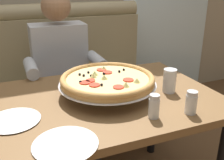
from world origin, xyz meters
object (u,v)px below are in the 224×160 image
pizza (108,80)px  plate_near_right (65,142)px  diner_main (63,68)px  dining_table (99,112)px  shaker_oregano (191,104)px  patio_chair (142,38)px  drinking_glass (169,82)px  shaker_parmesan (154,108)px  plate_near_left (13,119)px  booth_bench (66,92)px

pizza → plate_near_right: 0.49m
pizza → plate_near_right: (-0.31, -0.37, -0.07)m
diner_main → plate_near_right: size_ratio=5.06×
dining_table → shaker_oregano: bearing=-43.6°
patio_chair → shaker_oregano: bearing=-113.6°
dining_table → drinking_glass: drinking_glass is taller
shaker_parmesan → drinking_glass: (0.23, 0.22, 0.01)m
plate_near_left → drinking_glass: 0.82m
pizza → shaker_oregano: pizza is taller
diner_main → shaker_oregano: size_ratio=11.47×
plate_near_left → shaker_parmesan: bearing=-19.0°
plate_near_left → plate_near_right: (0.17, -0.26, 0.00)m
dining_table → diner_main: diner_main is taller
pizza → shaker_oregano: size_ratio=4.70×
diner_main → drinking_glass: size_ratio=9.72×
plate_near_left → drinking_glass: bearing=1.1°
drinking_glass → patio_chair: 2.41m
diner_main → shaker_oregano: bearing=-67.3°
pizza → drinking_glass: (0.33, -0.09, -0.03)m
dining_table → pizza: bearing=20.1°
dining_table → diner_main: (-0.06, 0.63, 0.06)m
shaker_parmesan → plate_near_right: bearing=-172.1°
plate_near_right → drinking_glass: size_ratio=1.92×
pizza → patio_chair: 2.48m
shaker_parmesan → plate_near_left: (-0.59, 0.20, -0.04)m
diner_main → shaker_parmesan: 0.95m
shaker_oregano → shaker_parmesan: (-0.18, 0.03, 0.00)m
shaker_oregano → drinking_glass: 0.25m
shaker_oregano → drinking_glass: (0.05, 0.25, 0.01)m
diner_main → plate_near_right: bearing=-101.3°
shaker_parmesan → plate_near_right: 0.42m
diner_main → plate_near_right: 1.00m
shaker_parmesan → patio_chair: size_ratio=0.13×
booth_bench → diner_main: diner_main is taller
diner_main → shaker_oregano: diner_main is taller
pizza → patio_chair: patio_chair is taller
shaker_parmesan → patio_chair: patio_chair is taller
plate_near_right → shaker_oregano: bearing=2.7°
dining_table → patio_chair: bearing=56.4°
diner_main → patio_chair: 2.07m
shaker_oregano → patio_chair: size_ratio=0.13×
shaker_parmesan → plate_near_left: bearing=161.0°
diner_main → patio_chair: bearing=45.3°
booth_bench → dining_table: booth_bench is taller
booth_bench → patio_chair: size_ratio=1.79×
shaker_parmesan → shaker_oregano: bearing=-9.5°
diner_main → patio_chair: diner_main is taller
diner_main → plate_near_right: diner_main is taller
shaker_parmesan → plate_near_left: size_ratio=0.48×
booth_bench → plate_near_left: (-0.43, -0.98, 0.35)m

